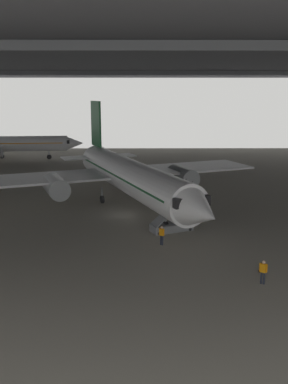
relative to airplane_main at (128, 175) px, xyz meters
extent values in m
plane|color=gray|center=(0.61, -3.65, -3.43)|extent=(110.00, 110.00, 0.00)
cube|color=#38383D|center=(0.61, 10.10, 13.23)|extent=(121.00, 99.00, 1.20)
cube|color=#4C4F54|center=(0.61, -14.65, 12.23)|extent=(115.50, 0.50, 0.70)
cube|color=#4C4F54|center=(0.61, 26.60, 12.23)|extent=(115.50, 0.50, 0.70)
cylinder|color=white|center=(0.23, -0.58, 0.02)|extent=(13.72, 26.98, 3.70)
cone|color=white|center=(6.00, -14.93, 0.02)|extent=(5.02, 5.47, 3.63)
cube|color=black|center=(5.13, -12.76, 0.48)|extent=(3.89, 3.58, 0.81)
cone|color=white|center=(-5.53, 13.76, 0.39)|extent=(5.13, 6.67, 3.15)
cube|color=#19592D|center=(-4.66, 11.59, 4.90)|extent=(1.73, 3.84, 6.06)
cube|color=white|center=(-1.88, 11.62, 0.57)|extent=(5.50, 4.57, 0.16)
cube|color=white|center=(-6.69, 9.69, 0.57)|extent=(5.50, 4.57, 0.16)
cube|color=white|center=(7.47, 7.14, -0.35)|extent=(16.87, 12.01, 0.24)
cylinder|color=#9EA3A8|center=(6.49, 4.58, -1.00)|extent=(3.92, 5.32, 2.29)
cube|color=white|center=(-10.33, -0.01, -0.35)|extent=(16.87, 12.01, 0.24)
cylinder|color=#9EA3A8|center=(-7.86, -1.19, -1.00)|extent=(3.92, 5.32, 2.29)
cube|color=#19592D|center=(0.23, -0.58, 0.30)|extent=(13.04, 25.13, 0.16)
cylinder|color=#9EA3A8|center=(3.68, -9.17, -2.18)|extent=(0.20, 0.20, 1.15)
cylinder|color=black|center=(3.68, -9.17, -2.98)|extent=(0.61, 0.95, 0.90)
cylinder|color=#9EA3A8|center=(1.50, 2.83, -2.18)|extent=(0.20, 0.20, 1.15)
cylinder|color=black|center=(1.50, 2.83, -2.98)|extent=(0.61, 0.95, 0.90)
cylinder|color=#9EA3A8|center=(-3.04, 1.00, -2.18)|extent=(0.20, 0.20, 1.15)
cylinder|color=black|center=(-3.04, 1.00, -2.98)|extent=(0.61, 0.95, 0.90)
cube|color=slate|center=(4.23, -9.13, -3.08)|extent=(4.08, 2.81, 0.70)
cube|color=slate|center=(4.23, -9.13, -1.26)|extent=(3.76, 2.52, 3.03)
cube|color=slate|center=(5.83, -8.48, 0.20)|extent=(1.51, 1.62, 0.12)
cylinder|color=black|center=(5.61, -7.93, 0.70)|extent=(0.06, 0.06, 1.00)
cylinder|color=black|center=(6.06, -9.04, 0.70)|extent=(0.06, 0.06, 1.00)
cylinder|color=black|center=(5.41, -7.90, -3.28)|extent=(0.32, 0.22, 0.30)
cylinder|color=black|center=(5.94, -9.20, -3.28)|extent=(0.32, 0.22, 0.30)
cylinder|color=black|center=(2.53, -9.06, -3.28)|extent=(0.32, 0.22, 0.30)
cylinder|color=black|center=(3.05, -10.36, -3.28)|extent=(0.32, 0.22, 0.30)
cylinder|color=#232838|center=(9.57, -20.44, -3.02)|extent=(0.14, 0.14, 0.83)
cylinder|color=#232838|center=(9.41, -20.34, -3.02)|extent=(0.14, 0.14, 0.83)
cube|color=orange|center=(9.49, -20.39, -2.31)|extent=(0.42, 0.38, 0.59)
cylinder|color=orange|center=(9.68, -20.51, -2.28)|extent=(0.09, 0.09, 0.56)
cylinder|color=orange|center=(9.29, -20.27, -2.28)|extent=(0.09, 0.09, 0.56)
sphere|color=beige|center=(9.49, -20.39, -1.89)|extent=(0.23, 0.23, 0.23)
cylinder|color=#232838|center=(3.22, -13.00, -3.01)|extent=(0.14, 0.14, 0.83)
cylinder|color=#232838|center=(3.09, -12.88, -3.01)|extent=(0.14, 0.14, 0.83)
cube|color=orange|center=(3.15, -12.94, -2.30)|extent=(0.41, 0.40, 0.59)
cylinder|color=orange|center=(3.32, -13.10, -2.27)|extent=(0.09, 0.09, 0.56)
cylinder|color=orange|center=(2.98, -12.79, -2.27)|extent=(0.09, 0.09, 0.56)
sphere|color=beige|center=(3.15, -12.94, -1.88)|extent=(0.23, 0.23, 0.23)
cylinder|color=white|center=(-23.45, 33.98, -0.38)|extent=(21.75, 4.72, 2.89)
cone|color=white|center=(-11.40, 35.01, -0.38)|extent=(3.70, 3.12, 2.84)
cube|color=black|center=(-13.22, 34.86, -0.02)|extent=(2.23, 2.62, 0.64)
cube|color=white|center=(-27.57, 41.16, -0.67)|extent=(6.27, 12.51, 0.24)
cylinder|color=#9EA3A8|center=(-25.88, 39.85, -1.18)|extent=(3.90, 2.11, 1.79)
cube|color=orange|center=(-23.45, 33.98, -0.17)|extent=(20.18, 4.64, 0.16)
cylinder|color=#9EA3A8|center=(-16.24, 34.60, -2.18)|extent=(0.20, 0.20, 1.15)
cylinder|color=black|center=(-16.24, 34.60, -2.98)|extent=(0.92, 0.38, 0.90)
cylinder|color=#9EA3A8|center=(-25.72, 35.85, -2.18)|extent=(0.20, 0.20, 1.15)
cylinder|color=black|center=(-25.72, 35.85, -2.98)|extent=(0.92, 0.38, 0.90)
cube|color=black|center=(9.95, -18.46, -3.41)|extent=(0.36, 0.36, 0.04)
cone|color=orange|center=(9.95, -18.46, -3.11)|extent=(0.30, 0.30, 0.56)
cube|color=yellow|center=(4.65, 12.49, -2.88)|extent=(1.31, 2.26, 0.70)
cylinder|color=black|center=(5.24, 11.72, -3.21)|extent=(0.20, 0.45, 0.44)
cylinder|color=black|center=(4.14, 11.67, -3.21)|extent=(0.20, 0.45, 0.44)
cylinder|color=black|center=(5.16, 13.32, -3.21)|extent=(0.20, 0.45, 0.44)
cylinder|color=black|center=(4.06, 13.27, -3.21)|extent=(0.20, 0.45, 0.44)
camera|label=1|loc=(1.46, -46.34, 8.88)|focal=39.67mm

